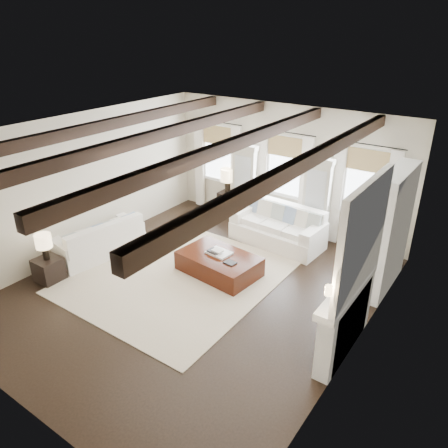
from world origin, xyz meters
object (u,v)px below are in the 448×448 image
Objects in this scene: side_table_front at (49,270)px; side_table_back at (227,203)px; sofa_left at (100,242)px; ottoman at (219,264)px; sofa_back at (279,228)px.

side_table_back reaches higher than side_table_front.
sofa_left reaches higher than ottoman.
side_table_front is (-0.04, -1.35, -0.10)m from sofa_left.
side_table_back is (-1.68, 2.76, 0.11)m from ottoman.
sofa_back is 3.49× the size of side_table_back.
sofa_back is 1.36× the size of ottoman.
sofa_back is 4.26m from sofa_left.
sofa_left is (-3.06, -2.96, -0.04)m from sofa_back.
side_table_front is 5.15m from side_table_back.
side_table_front is (-3.10, -4.31, -0.14)m from sofa_back.
side_table_back is at bearing 74.47° from sofa_left.
side_table_front is (-2.75, -2.28, 0.03)m from ottoman.
sofa_back is 4.52× the size of side_table_front.
sofa_back is at bearing 44.04° from sofa_left.
ottoman is (2.71, 0.93, -0.13)m from sofa_left.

